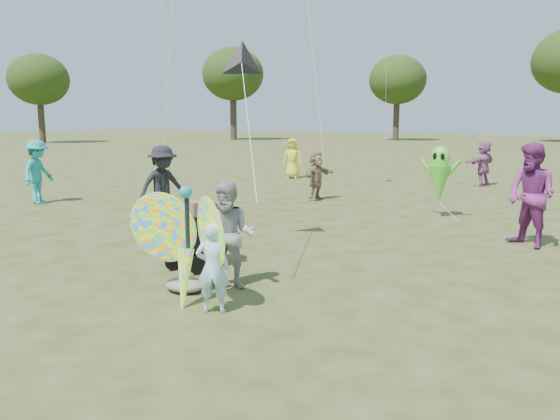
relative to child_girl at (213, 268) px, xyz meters
The scene contains 14 objects.
ground 0.69m from the child_girl, 13.93° to the right, with size 160.00×160.00×0.00m, color #51592B.
child_girl is the anchor object (origin of this frame).
adult_man 1.00m from the child_girl, 111.87° to the left, with size 0.75×0.58×1.53m, color #9B9BA1.
grey_bag 1.08m from the child_girl, 149.57° to the left, with size 0.60×0.49×0.19m, color gray.
crowd_b 5.76m from the child_girl, 136.74° to the left, with size 1.16×0.67×1.80m, color black.
crowd_d 9.63m from the child_girl, 107.52° to the left, with size 1.34×0.43×1.45m, color #94775B.
crowd_e 6.52m from the child_girl, 61.37° to the left, with size 0.95×0.74×1.95m, color #7D2975.
crowd_g 15.36m from the child_girl, 113.93° to the left, with size 0.78×0.50×1.59m, color yellow.
crowd_i 10.67m from the child_girl, 153.12° to the left, with size 1.15×0.66×1.79m, color teal.
crowd_j 15.07m from the child_girl, 86.74° to the left, with size 1.50×0.48×1.62m, color #9E5A8B.
jogging_stroller 2.16m from the child_girl, 131.04° to the left, with size 0.77×1.14×1.09m.
butterfly_kite 0.54m from the child_girl, 168.98° to the left, with size 1.74×0.75×1.75m.
delta_kite_rig 4.43m from the child_girl, 116.40° to the left, with size 2.04×2.43×2.55m.
alien_kite 8.04m from the child_girl, 83.39° to the left, with size 1.12×0.69×1.74m.
Camera 1 is at (3.50, -5.20, 2.40)m, focal length 35.00 mm.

